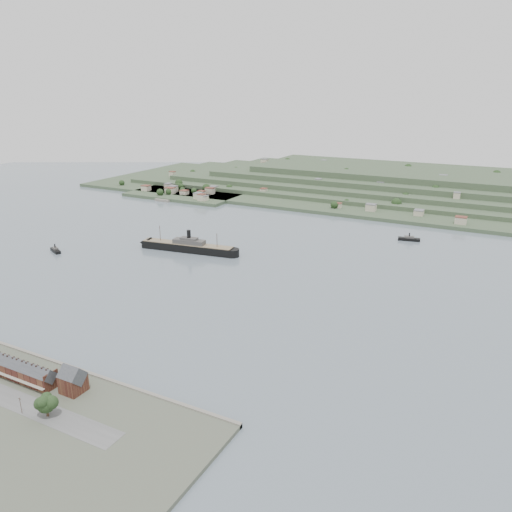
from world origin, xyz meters
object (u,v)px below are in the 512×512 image
at_px(gabled_building, 73,380).
at_px(fig_tree, 46,403).
at_px(steamship, 185,246).
at_px(terrace_row, 12,367).
at_px(tugboat, 55,250).

distance_m(gabled_building, fig_tree, 19.92).
distance_m(steamship, fig_tree, 244.09).
relative_size(terrace_row, fig_tree, 4.98).
height_order(gabled_building, steamship, steamship).
distance_m(gabled_building, tugboat, 239.15).
bearing_deg(fig_tree, steamship, 111.17).
relative_size(steamship, tugboat, 5.80).
xyz_separation_m(gabled_building, tugboat, (-184.67, 151.82, -6.35)).
relative_size(terrace_row, steamship, 0.56).
xyz_separation_m(terrace_row, fig_tree, (42.07, -15.36, 1.97)).
bearing_deg(steamship, tugboat, -150.86).
height_order(steamship, tugboat, steamship).
relative_size(gabled_building, steamship, 0.14).
bearing_deg(terrace_row, tugboat, 133.36).
relative_size(steamship, fig_tree, 8.88).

